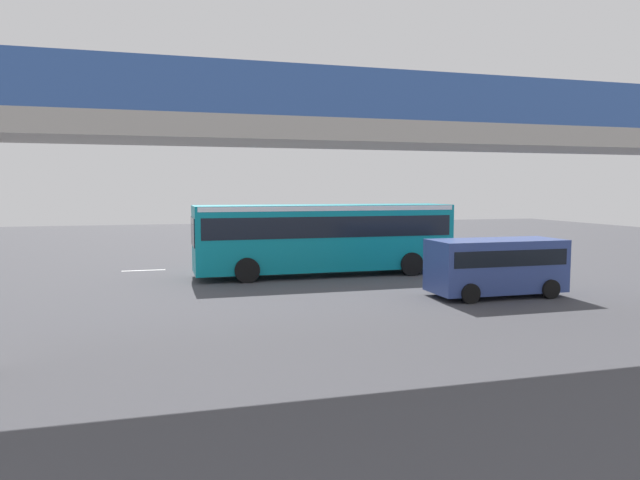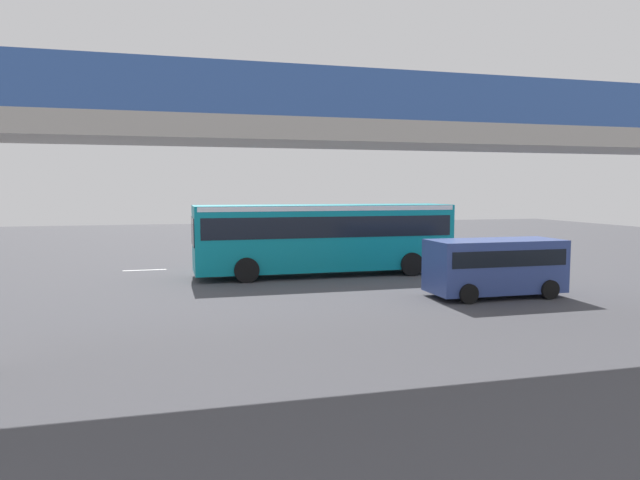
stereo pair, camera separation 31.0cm
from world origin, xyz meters
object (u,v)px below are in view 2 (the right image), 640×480
(bicycle_black, at_px, (525,269))
(traffic_sign, at_px, (250,229))
(city_bus, at_px, (324,233))
(pedestrian, at_px, (424,242))
(bicycle_red, at_px, (523,264))
(parked_van, at_px, (495,264))

(bicycle_black, relative_size, traffic_sign, 0.63)
(city_bus, bearing_deg, bicycle_black, 160.18)
(city_bus, xyz_separation_m, pedestrian, (-7.24, -4.96, -1.00))
(bicycle_red, height_order, traffic_sign, traffic_sign)
(city_bus, distance_m, bicycle_red, 9.45)
(parked_van, relative_size, pedestrian, 2.68)
(pedestrian, relative_size, traffic_sign, 0.64)
(city_bus, bearing_deg, traffic_sign, -51.41)
(pedestrian, bearing_deg, city_bus, 34.38)
(bicycle_black, bearing_deg, traffic_sign, -30.41)
(bicycle_black, distance_m, bicycle_red, 1.71)
(bicycle_red, relative_size, pedestrian, 0.99)
(city_bus, xyz_separation_m, parked_van, (-4.53, 6.61, -0.70))
(city_bus, relative_size, pedestrian, 6.44)
(city_bus, height_order, traffic_sign, city_bus)
(city_bus, height_order, pedestrian, city_bus)
(city_bus, relative_size, traffic_sign, 4.12)
(bicycle_red, distance_m, pedestrian, 6.80)
(bicycle_red, bearing_deg, bicycle_black, 57.68)
(parked_van, bearing_deg, bicycle_red, -132.65)
(bicycle_black, bearing_deg, pedestrian, -82.54)
(pedestrian, distance_m, traffic_sign, 10.21)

